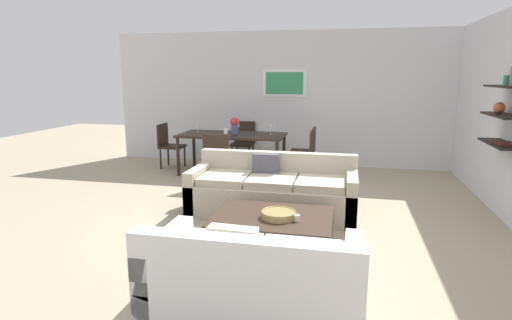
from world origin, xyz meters
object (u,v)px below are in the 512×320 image
(coffee_table, at_px, (272,233))
(wine_glass_foot, at_px, (226,131))
(sofa_beige, at_px, (273,192))
(wine_glass_right_far, at_px, (271,128))
(dining_chair_foot, at_px, (218,156))
(wine_glass_head, at_px, (238,125))
(decorative_bowl, at_px, (279,214))
(wine_glass_left_far, at_px, (198,126))
(candle_jar, at_px, (297,218))
(dining_table, at_px, (232,138))
(loveseat_white, at_px, (254,282))
(dining_chair_left_far, at_px, (168,143))
(dining_chair_head, at_px, (244,140))
(dining_chair_right_near, at_px, (305,152))
(dining_chair_right_far, at_px, (307,148))
(centerpiece_vase, at_px, (235,125))

(coffee_table, bearing_deg, wine_glass_foot, 115.24)
(sofa_beige, xyz_separation_m, wine_glass_right_far, (-0.44, 2.22, 0.59))
(dining_chair_foot, bearing_deg, wine_glass_head, 90.00)
(decorative_bowl, height_order, dining_chair_foot, dining_chair_foot)
(dining_chair_foot, bearing_deg, wine_glass_right_far, 54.11)
(coffee_table, relative_size, wine_glass_left_far, 7.66)
(candle_jar, bearing_deg, dining_table, 115.62)
(loveseat_white, bearing_deg, wine_glass_right_far, 98.89)
(candle_jar, bearing_deg, wine_glass_foot, 118.57)
(candle_jar, distance_m, wine_glass_left_far, 4.26)
(loveseat_white, height_order, dining_chair_left_far, dining_chair_left_far)
(candle_jar, bearing_deg, wine_glass_left_far, 123.70)
(dining_chair_foot, bearing_deg, loveseat_white, -68.60)
(dining_table, xyz_separation_m, wine_glass_head, (0.00, 0.41, 0.19))
(dining_chair_left_far, bearing_deg, dining_table, -8.60)
(dining_chair_left_far, bearing_deg, candle_jar, -50.12)
(dining_chair_head, relative_size, dining_chair_right_near, 1.00)
(dining_chair_head, distance_m, dining_chair_foot, 1.75)
(sofa_beige, relative_size, candle_jar, 32.69)
(wine_glass_foot, xyz_separation_m, wine_glass_right_far, (0.72, 0.52, 0.02))
(dining_chair_right_far, distance_m, dining_chair_head, 1.54)
(coffee_table, xyz_separation_m, wine_glass_right_far, (-0.65, 3.41, 0.69))
(decorative_bowl, xyz_separation_m, wine_glass_foot, (-1.44, 2.94, 0.43))
(dining_chair_head, xyz_separation_m, wine_glass_foot, (-0.00, -1.28, 0.35))
(dining_table, xyz_separation_m, dining_chair_foot, (0.00, -0.87, -0.18))
(sofa_beige, bearing_deg, coffee_table, -80.18)
(coffee_table, distance_m, dining_chair_right_far, 3.52)
(dining_table, bearing_deg, wine_glass_head, 90.00)
(wine_glass_foot, distance_m, wine_glass_left_far, 0.89)
(decorative_bowl, distance_m, wine_glass_foot, 3.30)
(sofa_beige, xyz_separation_m, wine_glass_head, (-1.16, 2.52, 0.58))
(wine_glass_right_far, bearing_deg, dining_chair_head, 133.35)
(candle_jar, bearing_deg, dining_chair_left_far, 129.88)
(wine_glass_foot, bearing_deg, loveseat_white, -70.82)
(decorative_bowl, distance_m, dining_chair_right_near, 3.14)
(wine_glass_foot, bearing_deg, sofa_beige, -55.82)
(coffee_table, xyz_separation_m, wine_glass_foot, (-1.36, 2.89, 0.67))
(candle_jar, height_order, dining_table, dining_table)
(coffee_table, relative_size, dining_chair_right_far, 1.42)
(candle_jar, height_order, wine_glass_left_far, wine_glass_left_far)
(loveseat_white, height_order, centerpiece_vase, centerpiece_vase)
(wine_glass_foot, bearing_deg, wine_glass_right_far, 36.12)
(dining_chair_right_near, xyz_separation_m, wine_glass_left_far, (-2.10, 0.33, 0.36))
(dining_chair_right_far, relative_size, centerpiece_vase, 2.84)
(dining_chair_head, height_order, dining_chair_left_far, same)
(candle_jar, bearing_deg, sofa_beige, 110.22)
(decorative_bowl, xyz_separation_m, wine_glass_right_far, (-0.72, 3.46, 0.46))
(dining_chair_left_far, distance_m, wine_glass_right_far, 2.14)
(loveseat_white, height_order, wine_glass_left_far, wine_glass_left_far)
(dining_chair_foot, bearing_deg, dining_chair_right_near, 25.55)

